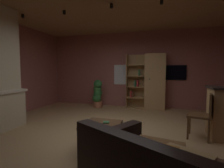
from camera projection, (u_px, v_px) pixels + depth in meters
floor at (107, 134)px, 3.69m from camera, size 6.42×6.03×0.02m
wall_back at (131, 70)px, 6.51m from camera, size 6.54×0.06×2.81m
window_pane_back at (122, 75)px, 6.58m from camera, size 0.66×0.01×0.76m
bookshelf_cabinet at (152, 82)px, 6.06m from camera, size 1.37×0.41×1.96m
coffee_table at (101, 129)px, 2.89m from camera, size 0.61×0.62×0.47m
table_book_0 at (106, 122)px, 2.92m from camera, size 0.12×0.12×0.02m
dining_chair at (204, 113)px, 3.36m from camera, size 0.51×0.51×0.92m
potted_floor_plant at (98, 93)px, 6.40m from camera, size 0.38×0.38×1.03m
wall_mounted_tv at (172, 73)px, 6.05m from camera, size 0.94×0.06×0.53m
track_light_spot_0 at (23, 16)px, 4.30m from camera, size 0.07×0.07×0.09m
track_light_spot_1 at (64, 13)px, 4.04m from camera, size 0.07×0.07×0.09m
track_light_spot_2 at (111, 6)px, 3.64m from camera, size 0.07×0.07×0.09m
track_light_spot_3 at (162, 2)px, 3.43m from camera, size 0.07×0.07×0.09m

